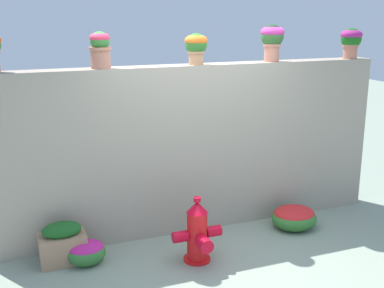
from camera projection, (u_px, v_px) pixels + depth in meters
name	position (u px, v px, depth m)	size (l,w,h in m)	color
ground_plane	(226.00, 262.00, 5.51)	(24.00, 24.00, 0.00)	gray
stone_wall	(193.00, 149.00, 6.17)	(5.02, 0.30, 2.08)	gray
potted_plant_1	(100.00, 48.00, 5.43)	(0.25, 0.25, 0.40)	#AE6C56
potted_plant_2	(196.00, 45.00, 5.83)	(0.27, 0.27, 0.37)	#B47D56
potted_plant_3	(272.00, 38.00, 6.18)	(0.30, 0.30, 0.46)	#BC735C
potted_plant_4	(351.00, 40.00, 6.59)	(0.28, 0.28, 0.40)	#C0725B
fire_hydrant	(198.00, 234.00, 5.45)	(0.56, 0.45, 0.75)	red
flower_bush_left	(294.00, 217.00, 6.34)	(0.59, 0.53, 0.29)	#34712E
flower_bush_right	(86.00, 251.00, 5.45)	(0.42, 0.38, 0.27)	#327232
planter_box	(63.00, 243.00, 5.44)	(0.50, 0.30, 0.48)	#9E795D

